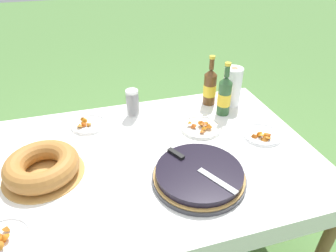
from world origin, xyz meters
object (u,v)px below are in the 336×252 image
(berry_tart, at_px, (199,175))
(paper_towel_roll, at_px, (232,87))
(cider_bottle_green, at_px, (224,96))
(snack_plate_near, at_px, (0,241))
(serving_knife, at_px, (194,166))
(snack_plate_left, at_px, (201,127))
(bundt_cake, at_px, (42,166))
(snack_plate_right, at_px, (88,124))
(snack_plate_far, at_px, (262,135))
(cider_bottle_amber, at_px, (210,87))
(cup_stack, at_px, (133,103))

(berry_tart, relative_size, paper_towel_roll, 1.71)
(cider_bottle_green, distance_m, snack_plate_near, 1.26)
(serving_knife, height_order, snack_plate_near, serving_knife)
(serving_knife, bearing_deg, snack_plate_left, 126.17)
(berry_tart, distance_m, bundt_cake, 0.68)
(snack_plate_right, bearing_deg, berry_tart, -52.89)
(berry_tart, height_order, snack_plate_far, berry_tart)
(cider_bottle_amber, relative_size, paper_towel_roll, 1.29)
(berry_tart, relative_size, cup_stack, 2.49)
(cider_bottle_amber, height_order, snack_plate_left, cider_bottle_amber)
(berry_tart, distance_m, cider_bottle_amber, 0.70)
(cider_bottle_green, relative_size, snack_plate_far, 1.54)
(serving_knife, distance_m, snack_plate_right, 0.69)
(snack_plate_near, distance_m, paper_towel_roll, 1.39)
(serving_knife, distance_m, paper_towel_roll, 0.72)
(bundt_cake, bearing_deg, snack_plate_left, 10.45)
(cider_bottle_amber, xyz_separation_m, snack_plate_right, (-0.74, -0.06, -0.10))
(cup_stack, xyz_separation_m, snack_plate_near, (-0.60, -0.72, -0.07))
(cup_stack, xyz_separation_m, cider_bottle_amber, (0.48, 0.01, 0.03))
(berry_tart, height_order, cider_bottle_amber, cider_bottle_amber)
(berry_tart, distance_m, snack_plate_right, 0.71)
(serving_knife, bearing_deg, snack_plate_far, 84.72)
(snack_plate_near, height_order, paper_towel_roll, paper_towel_roll)
(cup_stack, distance_m, snack_plate_left, 0.41)
(cider_bottle_green, relative_size, cider_bottle_amber, 1.02)
(cup_stack, relative_size, cider_bottle_green, 0.52)
(serving_knife, height_order, bundt_cake, bundt_cake)
(cider_bottle_green, height_order, cider_bottle_amber, cider_bottle_green)
(bundt_cake, xyz_separation_m, cider_bottle_amber, (0.95, 0.40, 0.07))
(snack_plate_right, bearing_deg, cup_stack, 9.89)
(berry_tart, relative_size, snack_plate_left, 1.81)
(snack_plate_left, height_order, paper_towel_roll, paper_towel_roll)
(snack_plate_near, bearing_deg, cup_stack, 49.98)
(berry_tart, distance_m, serving_knife, 0.05)
(serving_knife, relative_size, bundt_cake, 0.98)
(berry_tart, xyz_separation_m, cup_stack, (-0.17, 0.62, 0.05))
(cider_bottle_amber, bearing_deg, bundt_cake, -157.07)
(bundt_cake, height_order, paper_towel_roll, paper_towel_roll)
(bundt_cake, relative_size, paper_towel_roll, 1.47)
(snack_plate_near, distance_m, snack_plate_far, 1.25)
(snack_plate_far, bearing_deg, cider_bottle_green, 109.00)
(snack_plate_left, bearing_deg, cider_bottle_amber, 59.14)
(berry_tart, distance_m, cup_stack, 0.64)
(snack_plate_far, bearing_deg, serving_knife, -157.60)
(cider_bottle_amber, bearing_deg, paper_towel_roll, -19.10)
(berry_tart, distance_m, cider_bottle_green, 0.60)
(cider_bottle_green, height_order, snack_plate_near, cider_bottle_green)
(cider_bottle_amber, height_order, snack_plate_far, cider_bottle_amber)
(bundt_cake, height_order, snack_plate_near, bundt_cake)
(snack_plate_left, bearing_deg, paper_towel_roll, 37.28)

